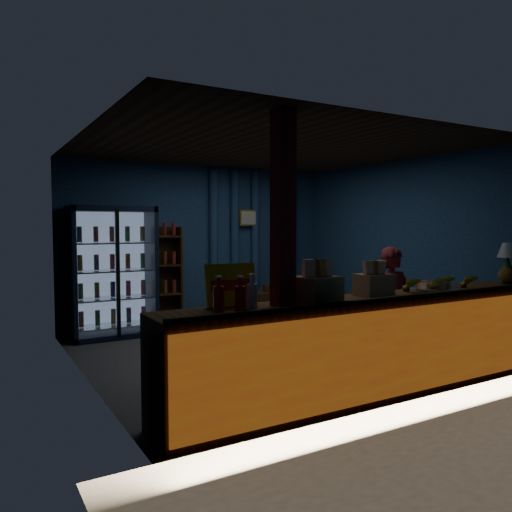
# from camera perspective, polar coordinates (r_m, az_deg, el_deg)

# --- Properties ---
(ground) EXTENTS (4.60, 4.60, 0.00)m
(ground) POSITION_cam_1_polar(r_m,az_deg,el_deg) (6.57, 1.65, -10.81)
(ground) COLOR #515154
(ground) RESTS_ON ground
(room_walls) EXTENTS (4.60, 4.60, 4.60)m
(room_walls) POSITION_cam_1_polar(r_m,az_deg,el_deg) (6.36, 1.68, 3.00)
(room_walls) COLOR navy
(room_walls) RESTS_ON ground
(counter) EXTENTS (4.40, 0.57, 0.99)m
(counter) POSITION_cam_1_polar(r_m,az_deg,el_deg) (4.98, 13.44, -9.97)
(counter) COLOR brown
(counter) RESTS_ON ground
(support_post) EXTENTS (0.16, 0.16, 2.60)m
(support_post) POSITION_cam_1_polar(r_m,az_deg,el_deg) (4.21, 3.08, -1.00)
(support_post) COLOR maroon
(support_post) RESTS_ON ground
(beverage_cooler) EXTENTS (1.20, 0.62, 1.90)m
(beverage_cooler) POSITION_cam_1_polar(r_m,az_deg,el_deg) (7.58, -16.20, -1.85)
(beverage_cooler) COLOR black
(beverage_cooler) RESTS_ON ground
(bottle_shelf) EXTENTS (0.50, 0.28, 1.60)m
(bottle_shelf) POSITION_cam_1_polar(r_m,az_deg,el_deg) (7.97, -10.48, -2.50)
(bottle_shelf) COLOR #3D2613
(bottle_shelf) RESTS_ON ground
(curtain_folds) EXTENTS (1.74, 0.14, 2.50)m
(curtain_folds) POSITION_cam_1_polar(r_m,az_deg,el_deg) (8.72, -0.11, 1.41)
(curtain_folds) COLOR navy
(curtain_folds) RESTS_ON room_walls
(framed_picture) EXTENTS (0.36, 0.04, 0.28)m
(framed_picture) POSITION_cam_1_polar(r_m,az_deg,el_deg) (8.60, -0.84, 4.38)
(framed_picture) COLOR yellow
(framed_picture) RESTS_ON room_walls
(shopkeeper) EXTENTS (0.53, 0.37, 1.39)m
(shopkeeper) POSITION_cam_1_polar(r_m,az_deg,el_deg) (5.87, 15.39, -5.77)
(shopkeeper) COLOR maroon
(shopkeeper) RESTS_ON ground
(green_chair) EXTENTS (0.98, 0.98, 0.64)m
(green_chair) POSITION_cam_1_polar(r_m,az_deg,el_deg) (8.50, 6.52, -5.31)
(green_chair) COLOR #55A954
(green_chair) RESTS_ON ground
(side_table) EXTENTS (0.65, 0.51, 0.66)m
(side_table) POSITION_cam_1_polar(r_m,az_deg,el_deg) (8.18, 1.19, -5.95)
(side_table) COLOR #3D2613
(side_table) RESTS_ON ground
(yellow_sign) EXTENTS (0.45, 0.13, 0.36)m
(yellow_sign) POSITION_cam_1_polar(r_m,az_deg,el_deg) (4.23, -2.88, -3.30)
(yellow_sign) COLOR yellow
(yellow_sign) RESTS_ON counter
(soda_bottles) EXTENTS (0.39, 0.17, 0.29)m
(soda_bottles) POSITION_cam_1_polar(r_m,az_deg,el_deg) (3.96, -2.16, -4.67)
(soda_bottles) COLOR red
(soda_bottles) RESTS_ON counter
(snack_box_left) EXTENTS (0.41, 0.36, 0.39)m
(snack_box_left) POSITION_cam_1_polar(r_m,az_deg,el_deg) (4.37, 6.96, -3.63)
(snack_box_left) COLOR #9A6E4A
(snack_box_left) RESTS_ON counter
(snack_box_centre) EXTENTS (0.33, 0.28, 0.34)m
(snack_box_centre) POSITION_cam_1_polar(r_m,az_deg,el_deg) (4.99, 13.29, -3.01)
(snack_box_centre) COLOR #9A6E4A
(snack_box_centre) RESTS_ON counter
(pastry_tray) EXTENTS (0.52, 0.52, 0.08)m
(pastry_tray) POSITION_cam_1_polar(r_m,az_deg,el_deg) (5.59, 19.63, -3.37)
(pastry_tray) COLOR silver
(pastry_tray) RESTS_ON counter
(banana_bunches) EXTENTS (0.99, 0.29, 0.16)m
(banana_bunches) POSITION_cam_1_polar(r_m,az_deg,el_deg) (5.59, 20.16, -2.85)
(banana_bunches) COLOR gold
(banana_bunches) RESTS_ON counter
(table_lamp) EXTENTS (0.24, 0.24, 0.48)m
(table_lamp) POSITION_cam_1_polar(r_m,az_deg,el_deg) (6.44, 26.90, 0.42)
(table_lamp) COLOR black
(table_lamp) RESTS_ON counter
(pineapple) EXTENTS (0.19, 0.19, 0.33)m
(pineapple) POSITION_cam_1_polar(r_m,az_deg,el_deg) (6.46, 26.76, -1.67)
(pineapple) COLOR olive
(pineapple) RESTS_ON counter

